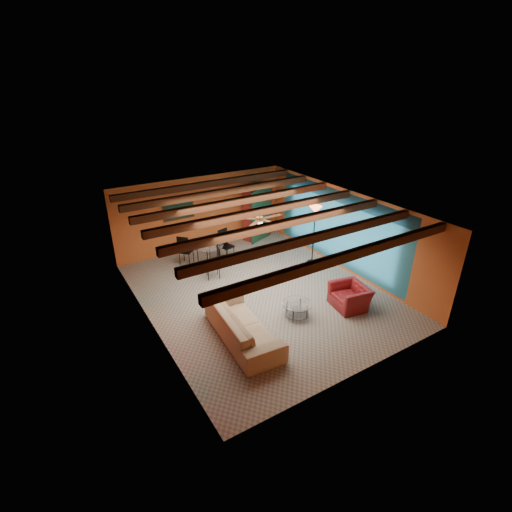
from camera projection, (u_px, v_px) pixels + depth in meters
room at (258, 218)px, 10.42m from camera, size 6.52×8.01×2.71m
sofa at (243, 325)px, 9.26m from camera, size 1.25×2.74×0.78m
armchair at (350, 296)px, 10.57m from camera, size 1.05×1.15×0.66m
coffee_table at (297, 310)px, 10.19m from camera, size 0.94×0.94×0.41m
dining_table at (208, 252)px, 12.72m from camera, size 2.53×2.53×1.08m
armoire at (257, 213)px, 14.80m from camera, size 1.28×0.95×2.03m
floor_lamp at (314, 235)px, 12.77m from camera, size 0.53×0.53×2.06m
ceiling_fan at (260, 219)px, 10.34m from camera, size 1.50×1.50×0.44m
painting at (178, 209)px, 13.27m from camera, size 1.05×0.03×0.65m
potted_plant at (257, 182)px, 14.26m from camera, size 0.50×0.48×0.45m
vase at (207, 234)px, 12.44m from camera, size 0.20×0.20×0.19m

